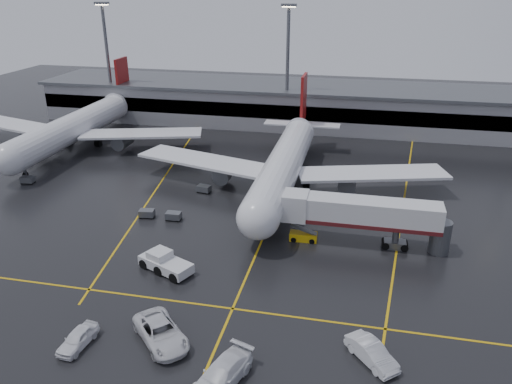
# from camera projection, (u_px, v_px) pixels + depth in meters

# --- Properties ---
(ground) EXTENTS (220.00, 220.00, 0.00)m
(ground) POSITION_uv_depth(u_px,v_px,m) (273.00, 214.00, 69.10)
(ground) COLOR black
(ground) RESTS_ON ground
(apron_line_centre) EXTENTS (0.25, 90.00, 0.02)m
(apron_line_centre) POSITION_uv_depth(u_px,v_px,m) (273.00, 214.00, 69.10)
(apron_line_centre) COLOR gold
(apron_line_centre) RESTS_ON ground
(apron_line_stop) EXTENTS (60.00, 0.25, 0.02)m
(apron_line_stop) POSITION_uv_depth(u_px,v_px,m) (233.00, 309.00, 49.32)
(apron_line_stop) COLOR gold
(apron_line_stop) RESTS_ON ground
(apron_line_left) EXTENTS (9.99, 69.35, 0.02)m
(apron_line_left) POSITION_uv_depth(u_px,v_px,m) (164.00, 177.00, 82.01)
(apron_line_left) COLOR gold
(apron_line_left) RESTS_ON ground
(apron_line_right) EXTENTS (7.57, 69.64, 0.02)m
(apron_line_right) POSITION_uv_depth(u_px,v_px,m) (404.00, 197.00, 74.56)
(apron_line_right) COLOR gold
(apron_line_right) RESTS_ON ground
(terminal) EXTENTS (122.00, 19.00, 8.60)m
(terminal) POSITION_uv_depth(u_px,v_px,m) (313.00, 105.00, 110.50)
(terminal) COLOR gray
(terminal) RESTS_ON ground
(light_mast_left) EXTENTS (3.00, 1.20, 25.45)m
(light_mast_left) POSITION_uv_depth(u_px,v_px,m) (107.00, 55.00, 110.01)
(light_mast_left) COLOR #595B60
(light_mast_left) RESTS_ON ground
(light_mast_mid) EXTENTS (3.00, 1.20, 25.45)m
(light_mast_mid) POSITION_uv_depth(u_px,v_px,m) (288.00, 61.00, 102.17)
(light_mast_mid) COLOR #595B60
(light_mast_mid) RESTS_ON ground
(main_airliner) EXTENTS (48.80, 45.60, 14.10)m
(main_airliner) POSITION_uv_depth(u_px,v_px,m) (285.00, 162.00, 76.17)
(main_airliner) COLOR silver
(main_airliner) RESTS_ON ground
(second_airliner) EXTENTS (48.80, 45.60, 14.10)m
(second_airliner) POSITION_uv_depth(u_px,v_px,m) (77.00, 126.00, 95.19)
(second_airliner) COLOR silver
(second_airliner) RESTS_ON ground
(jet_bridge) EXTENTS (19.90, 3.40, 6.05)m
(jet_bridge) POSITION_uv_depth(u_px,v_px,m) (362.00, 215.00, 59.84)
(jet_bridge) COLOR silver
(jet_bridge) RESTS_ON ground
(pushback_tractor) EXTENTS (6.82, 4.92, 2.26)m
(pushback_tractor) POSITION_uv_depth(u_px,v_px,m) (165.00, 263.00, 55.55)
(pushback_tractor) COLOR silver
(pushback_tractor) RESTS_ON ground
(belt_loader) EXTENTS (3.42, 1.66, 2.14)m
(belt_loader) POSITION_uv_depth(u_px,v_px,m) (303.00, 236.00, 62.06)
(belt_loader) COLOR yellow
(belt_loader) RESTS_ON ground
(service_van_a) EXTENTS (7.15, 7.23, 1.93)m
(service_van_a) POSITION_uv_depth(u_px,v_px,m) (161.00, 333.00, 44.52)
(service_van_a) COLOR silver
(service_van_a) RESTS_ON ground
(service_van_b) EXTENTS (4.58, 6.95, 1.87)m
(service_van_b) POSITION_uv_depth(u_px,v_px,m) (222.00, 374.00, 39.88)
(service_van_b) COLOR white
(service_van_b) RESTS_ON ground
(service_van_c) EXTENTS (4.85, 5.18, 1.74)m
(service_van_c) POSITION_uv_depth(u_px,v_px,m) (372.00, 353.00, 42.26)
(service_van_c) COLOR silver
(service_van_c) RESTS_ON ground
(service_van_d) EXTENTS (2.28, 4.68, 1.54)m
(service_van_d) POSITION_uv_depth(u_px,v_px,m) (78.00, 339.00, 44.08)
(service_van_d) COLOR white
(service_van_d) RESTS_ON ground
(baggage_cart_a) EXTENTS (2.05, 1.37, 1.12)m
(baggage_cart_a) POSITION_uv_depth(u_px,v_px,m) (173.00, 216.00, 67.28)
(baggage_cart_a) COLOR #595B60
(baggage_cart_a) RESTS_ON ground
(baggage_cart_b) EXTENTS (2.15, 1.55, 1.12)m
(baggage_cart_b) POSITION_uv_depth(u_px,v_px,m) (147.00, 213.00, 68.00)
(baggage_cart_b) COLOR #595B60
(baggage_cart_b) RESTS_ON ground
(baggage_cart_c) EXTENTS (2.20, 1.63, 1.12)m
(baggage_cart_c) POSITION_uv_depth(u_px,v_px,m) (204.00, 189.00, 75.99)
(baggage_cart_c) COLOR #595B60
(baggage_cart_c) RESTS_ON ground
(baggage_cart_d) EXTENTS (2.25, 1.74, 1.12)m
(baggage_cart_d) POSITION_uv_depth(u_px,v_px,m) (24.00, 160.00, 88.04)
(baggage_cart_d) COLOR #595B60
(baggage_cart_d) RESTS_ON ground
(baggage_cart_e) EXTENTS (2.13, 1.51, 1.12)m
(baggage_cart_e) POSITION_uv_depth(u_px,v_px,m) (28.00, 179.00, 79.40)
(baggage_cart_e) COLOR #595B60
(baggage_cart_e) RESTS_ON ground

